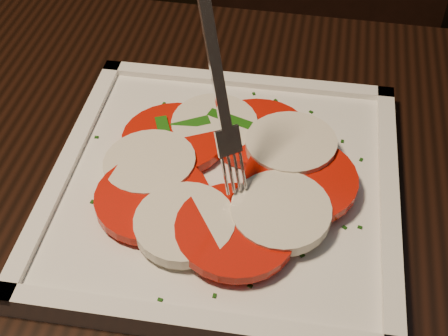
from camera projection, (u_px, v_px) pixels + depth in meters
chair at (314, 42)px, 1.06m from camera, size 0.44×0.44×0.93m
plate at (224, 187)px, 0.52m from camera, size 0.31×0.31×0.01m
caprese_salad at (224, 172)px, 0.51m from camera, size 0.24×0.24×0.03m
fork at (214, 79)px, 0.44m from camera, size 0.06×0.07×0.16m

